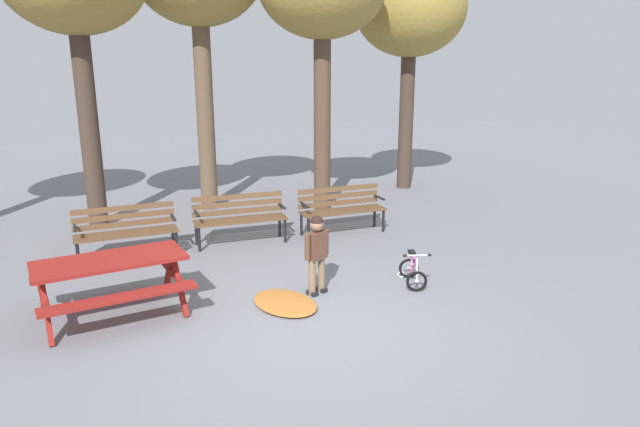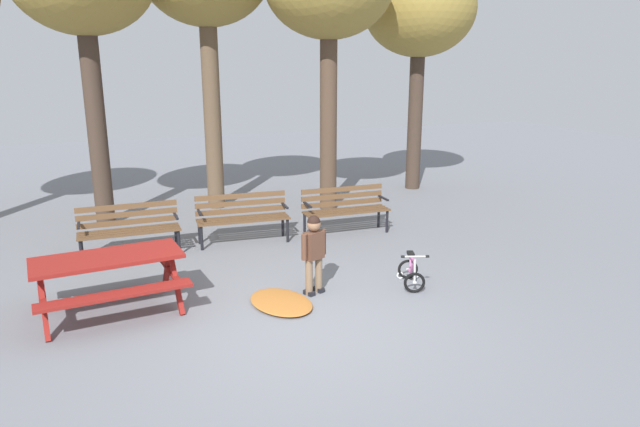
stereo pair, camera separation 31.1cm
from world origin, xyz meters
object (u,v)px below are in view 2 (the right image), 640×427
(park_bench_right, at_px, (345,206))
(picnic_table, at_px, (108,269))
(park_bench_far_left, at_px, (129,226))
(kids_bicycle, at_px, (411,272))
(child_standing, at_px, (314,248))
(park_bench_left, at_px, (242,214))

(park_bench_right, bearing_deg, picnic_table, -153.03)
(park_bench_far_left, bearing_deg, kids_bicycle, -37.33)
(child_standing, distance_m, kids_bicycle, 1.49)
(park_bench_far_left, relative_size, park_bench_right, 1.00)
(park_bench_right, distance_m, kids_bicycle, 2.73)
(park_bench_right, bearing_deg, park_bench_left, 175.56)
(kids_bicycle, bearing_deg, park_bench_far_left, 142.67)
(picnic_table, xyz_separation_m, kids_bicycle, (4.04, -0.59, -0.39))
(park_bench_far_left, distance_m, park_bench_left, 1.91)
(child_standing, bearing_deg, kids_bicycle, -9.60)
(park_bench_left, relative_size, child_standing, 1.45)
(park_bench_left, bearing_deg, picnic_table, -135.07)
(picnic_table, xyz_separation_m, child_standing, (2.64, -0.35, 0.07))
(park_bench_left, distance_m, kids_bicycle, 3.37)
(park_bench_far_left, bearing_deg, picnic_table, -99.47)
(kids_bicycle, bearing_deg, park_bench_left, 121.65)
(child_standing, xyz_separation_m, kids_bicycle, (1.40, -0.24, -0.46))
(park_bench_far_left, height_order, park_bench_left, same)
(park_bench_far_left, distance_m, park_bench_right, 3.80)
(park_bench_right, bearing_deg, child_standing, -121.76)
(park_bench_left, relative_size, kids_bicycle, 2.59)
(park_bench_left, distance_m, park_bench_right, 1.90)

